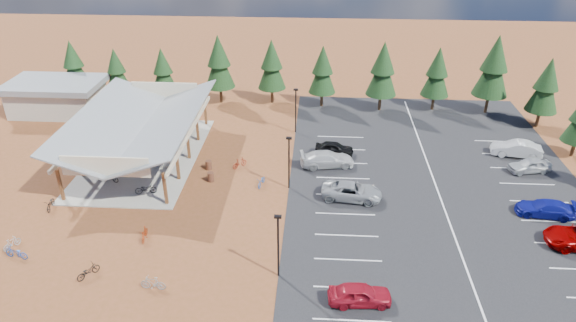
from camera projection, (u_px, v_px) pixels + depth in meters
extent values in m
plane|color=brown|center=(231.00, 198.00, 45.47)|extent=(140.00, 140.00, 0.00)
cube|color=black|center=(436.00, 187.00, 47.07)|extent=(27.00, 44.00, 0.04)
cube|color=gray|center=(145.00, 157.00, 52.15)|extent=(10.60, 18.60, 0.10)
cube|color=#562D18|center=(60.00, 185.00, 44.29)|extent=(0.25, 0.25, 3.00)
cube|color=#562D18|center=(81.00, 162.00, 47.98)|extent=(0.25, 0.25, 3.00)
cube|color=#562D18|center=(98.00, 142.00, 51.67)|extent=(0.25, 0.25, 3.00)
cube|color=#562D18|center=(113.00, 125.00, 55.36)|extent=(0.25, 0.25, 3.00)
cube|color=#562D18|center=(126.00, 110.00, 59.05)|extent=(0.25, 0.25, 3.00)
cube|color=#562D18|center=(165.00, 188.00, 43.78)|extent=(0.25, 0.25, 3.00)
cube|color=#562D18|center=(177.00, 165.00, 47.47)|extent=(0.25, 0.25, 3.00)
cube|color=#562D18|center=(188.00, 145.00, 51.16)|extent=(0.25, 0.25, 3.00)
cube|color=#562D18|center=(197.00, 127.00, 54.85)|extent=(0.25, 0.25, 3.00)
cube|color=#562D18|center=(205.00, 112.00, 58.53)|extent=(0.25, 0.25, 3.00)
cube|color=beige|center=(92.00, 128.00, 50.98)|extent=(0.22, 18.00, 0.35)
cube|color=beige|center=(191.00, 131.00, 50.42)|extent=(0.22, 18.00, 0.35)
cube|color=slate|center=(111.00, 121.00, 50.43)|extent=(5.85, 19.40, 2.13)
cube|color=slate|center=(169.00, 122.00, 50.11)|extent=(5.85, 19.40, 2.13)
cube|color=beige|center=(105.00, 167.00, 42.42)|extent=(7.50, 0.15, 1.80)
cube|color=beige|center=(165.00, 90.00, 58.22)|extent=(7.50, 0.15, 1.80)
cube|color=#ADA593|center=(57.00, 100.00, 61.85)|extent=(10.00, 6.00, 3.20)
cube|color=slate|center=(54.00, 84.00, 60.93)|extent=(11.00, 7.00, 0.70)
cylinder|color=black|center=(278.00, 247.00, 35.22)|extent=(0.14, 0.14, 5.00)
cube|color=black|center=(278.00, 217.00, 34.01)|extent=(0.50, 0.25, 0.18)
cylinder|color=black|center=(289.00, 164.00, 45.76)|extent=(0.14, 0.14, 5.00)
cube|color=black|center=(289.00, 138.00, 44.55)|extent=(0.50, 0.25, 0.18)
cylinder|color=black|center=(296.00, 112.00, 56.30)|extent=(0.14, 0.14, 5.00)
cube|color=black|center=(296.00, 90.00, 55.09)|extent=(0.50, 0.25, 0.18)
cylinder|color=#512D1D|center=(211.00, 177.00, 47.79)|extent=(0.60, 0.60, 0.90)
cylinder|color=#512D1D|center=(209.00, 165.00, 49.81)|extent=(0.60, 0.60, 0.90)
cylinder|color=#382314|center=(79.00, 91.00, 66.23)|extent=(0.36, 0.36, 1.85)
cone|color=black|center=(74.00, 68.00, 64.74)|extent=(3.25, 3.25, 4.43)
cone|color=black|center=(71.00, 54.00, 63.86)|extent=(2.51, 2.51, 3.33)
cylinder|color=#382314|center=(120.00, 95.00, 65.31)|extent=(0.36, 0.36, 1.68)
cone|color=black|center=(117.00, 73.00, 63.95)|extent=(2.96, 2.96, 4.04)
cone|color=black|center=(115.00, 60.00, 63.15)|extent=(2.29, 2.29, 3.03)
cylinder|color=#382314|center=(166.00, 97.00, 64.67)|extent=(0.36, 0.36, 1.74)
cone|color=black|center=(163.00, 74.00, 63.26)|extent=(3.07, 3.07, 4.18)
cone|color=black|center=(162.00, 61.00, 62.43)|extent=(2.37, 2.37, 3.14)
cylinder|color=#382314|center=(221.00, 94.00, 64.92)|extent=(0.36, 0.36, 2.11)
cone|color=black|center=(219.00, 67.00, 63.22)|extent=(3.71, 3.71, 5.06)
cone|color=black|center=(218.00, 50.00, 62.22)|extent=(2.87, 2.87, 3.79)
cylinder|color=#382314|center=(272.00, 95.00, 64.90)|extent=(0.36, 0.36, 1.98)
cone|color=black|center=(272.00, 69.00, 63.31)|extent=(3.48, 3.48, 4.74)
cone|color=black|center=(271.00, 54.00, 62.37)|extent=(2.69, 2.69, 3.56)
cylinder|color=#382314|center=(322.00, 99.00, 63.82)|extent=(0.36, 0.36, 1.88)
cone|color=black|center=(322.00, 74.00, 62.30)|extent=(3.31, 3.31, 4.52)
cone|color=black|center=(323.00, 59.00, 61.41)|extent=(2.56, 2.56, 3.39)
cylinder|color=#382314|center=(380.00, 102.00, 62.63)|extent=(0.36, 0.36, 2.09)
cone|color=black|center=(382.00, 74.00, 60.94)|extent=(3.68, 3.68, 5.01)
cone|color=black|center=(384.00, 57.00, 59.95)|extent=(2.84, 2.84, 3.76)
cylinder|color=#382314|center=(433.00, 102.00, 62.86)|extent=(0.36, 0.36, 1.91)
cone|color=black|center=(437.00, 77.00, 61.32)|extent=(3.36, 3.36, 4.58)
cone|color=black|center=(439.00, 61.00, 60.41)|extent=(2.60, 2.60, 3.44)
cylinder|color=#382314|center=(487.00, 104.00, 61.89)|extent=(0.36, 0.36, 2.32)
cone|color=black|center=(493.00, 72.00, 60.02)|extent=(4.09, 4.09, 5.57)
cone|color=black|center=(497.00, 53.00, 58.91)|extent=(3.16, 3.16, 4.18)
cylinder|color=#382314|center=(573.00, 148.00, 52.09)|extent=(0.36, 0.36, 1.68)
cylinder|color=#382314|center=(538.00, 118.00, 58.41)|extent=(0.36, 0.36, 1.98)
cone|color=black|center=(545.00, 91.00, 56.81)|extent=(3.48, 3.48, 4.75)
cone|color=black|center=(549.00, 73.00, 55.87)|extent=(2.69, 2.69, 3.56)
imported|color=black|center=(110.00, 177.00, 47.50)|extent=(1.86, 1.02, 0.93)
imported|color=#97989F|center=(105.00, 160.00, 50.21)|extent=(1.92, 0.98, 1.11)
imported|color=navy|center=(133.00, 142.00, 54.03)|extent=(1.70, 0.63, 0.89)
imported|color=maroon|center=(152.00, 125.00, 57.71)|extent=(1.78, 0.76, 1.04)
imported|color=black|center=(146.00, 189.00, 45.63)|extent=(2.02, 1.11, 1.01)
imported|color=gray|center=(162.00, 164.00, 49.65)|extent=(1.88, 0.68, 1.10)
imported|color=navy|center=(168.00, 142.00, 54.09)|extent=(1.54, 0.61, 0.80)
imported|color=maroon|center=(190.00, 122.00, 58.59)|extent=(1.58, 0.48, 0.95)
imported|color=black|center=(51.00, 204.00, 43.74)|extent=(0.93, 1.88, 0.95)
imported|color=#979A9F|center=(12.00, 243.00, 38.96)|extent=(1.01, 1.55, 0.90)
imported|color=#16429C|center=(16.00, 253.00, 37.87)|extent=(1.99, 1.03, 1.00)
imported|color=maroon|center=(144.00, 234.00, 39.90)|extent=(0.61, 1.75, 1.03)
imported|color=black|center=(88.00, 271.00, 36.11)|extent=(1.54, 1.83, 0.94)
imported|color=gray|center=(153.00, 283.00, 34.93)|extent=(1.81, 0.62, 1.07)
imported|color=#184D9D|center=(262.00, 181.00, 47.06)|extent=(0.96, 1.81, 0.91)
imported|color=maroon|center=(240.00, 163.00, 50.10)|extent=(1.50, 1.56, 1.02)
imported|color=maroon|center=(360.00, 294.00, 33.68)|extent=(4.28, 1.96, 1.42)
imported|color=gray|center=(352.00, 191.00, 44.94)|extent=(5.53, 3.02, 1.47)
imported|color=#B2B2B2|center=(327.00, 159.00, 50.16)|extent=(5.52, 2.97, 1.52)
imported|color=black|center=(334.00, 148.00, 52.43)|extent=(4.04, 1.96, 1.33)
imported|color=navy|center=(545.00, 208.00, 42.68)|extent=(4.91, 2.60, 1.36)
imported|color=#A2A6AA|center=(530.00, 165.00, 49.19)|extent=(4.25, 2.35, 1.37)
imported|color=silver|center=(516.00, 149.00, 52.02)|extent=(5.08, 2.55, 1.60)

